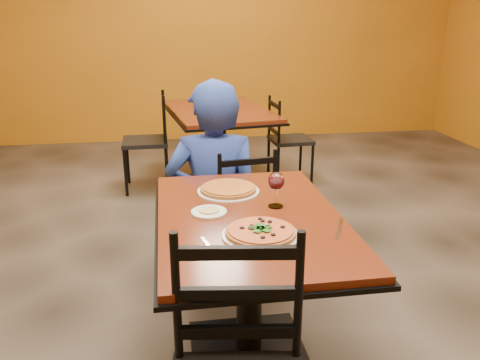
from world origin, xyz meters
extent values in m
cube|color=black|center=(0.00, 0.00, 0.00)|extent=(7.00, 8.00, 0.01)
cube|color=#BD6D15|center=(0.00, 4.00, 1.50)|extent=(7.00, 0.01, 3.00)
cube|color=maroon|center=(0.00, -0.50, 0.73)|extent=(0.80, 1.20, 0.03)
cube|color=black|center=(0.00, -0.50, 0.71)|extent=(0.83, 1.23, 0.02)
cylinder|color=black|center=(0.00, -0.50, 0.37)|extent=(0.12, 0.12, 0.66)
cube|color=black|center=(0.00, -0.50, 0.02)|extent=(0.55, 0.55, 0.04)
cube|color=maroon|center=(0.16, 2.07, 0.73)|extent=(1.03, 1.40, 0.03)
cube|color=black|center=(0.16, 2.07, 0.71)|extent=(1.06, 1.43, 0.02)
cylinder|color=black|center=(0.16, 2.07, 0.37)|extent=(0.13, 0.13, 0.66)
cube|color=black|center=(0.16, 2.07, 0.02)|extent=(0.67, 0.67, 0.04)
imported|color=navy|center=(-0.07, 0.43, 0.62)|extent=(0.66, 0.48, 1.24)
cylinder|color=white|center=(0.01, -0.72, 0.76)|extent=(0.31, 0.31, 0.01)
cylinder|color=maroon|center=(0.01, -0.72, 0.77)|extent=(0.28, 0.28, 0.02)
cylinder|color=white|center=(-0.05, -0.19, 0.76)|extent=(0.31, 0.31, 0.01)
cylinder|color=orange|center=(-0.05, -0.19, 0.77)|extent=(0.28, 0.28, 0.02)
cylinder|color=white|center=(-0.17, -0.44, 0.76)|extent=(0.16, 0.16, 0.01)
cylinder|color=tan|center=(-0.17, -0.44, 0.76)|extent=(0.09, 0.09, 0.01)
cube|color=silver|center=(-0.21, -0.78, 0.75)|extent=(0.06, 0.19, 0.00)
cube|color=silver|center=(0.34, -0.70, 0.75)|extent=(0.10, 0.20, 0.00)
camera|label=1|loc=(-0.35, -2.47, 1.59)|focal=36.76mm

